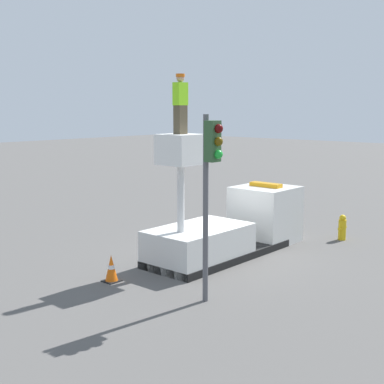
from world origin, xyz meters
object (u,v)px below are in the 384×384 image
(bucket_truck, at_px, (231,227))
(traffic_cone_rear, at_px, (111,269))
(traffic_light_pole, at_px, (210,171))
(fire_hydrant, at_px, (342,228))
(worker, at_px, (180,104))

(bucket_truck, relative_size, traffic_cone_rear, 8.29)
(bucket_truck, xyz_separation_m, traffic_light_pole, (-4.08, -2.45, 2.48))
(bucket_truck, distance_m, traffic_light_pole, 5.37)
(traffic_light_pole, xyz_separation_m, fire_hydrant, (8.31, 0.42, -2.90))
(bucket_truck, bearing_deg, traffic_cone_rear, 171.44)
(bucket_truck, relative_size, worker, 3.71)
(worker, bearing_deg, fire_hydrant, -16.83)
(fire_hydrant, bearing_deg, worker, 163.17)
(worker, relative_size, traffic_cone_rear, 2.24)
(worker, xyz_separation_m, fire_hydrant, (6.72, -2.03, -4.55))
(bucket_truck, distance_m, fire_hydrant, 4.71)
(bucket_truck, height_order, worker, worker)
(fire_hydrant, bearing_deg, bucket_truck, 154.31)
(fire_hydrant, distance_m, traffic_cone_rear, 9.30)
(traffic_light_pole, bearing_deg, worker, 57.13)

